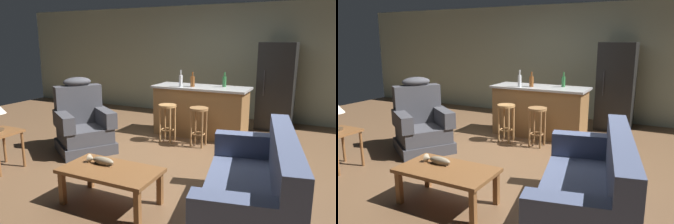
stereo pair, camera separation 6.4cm
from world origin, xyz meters
TOP-DOWN VIEW (x-y plane):
  - ground_plane at (0.00, 0.00)m, footprint 12.00×12.00m
  - back_wall at (0.00, 3.12)m, footprint 12.00×0.05m
  - coffee_table at (0.07, -1.64)m, footprint 1.10×0.60m
  - fish_figurine at (-0.11, -1.57)m, footprint 0.34×0.10m
  - couch at (1.59, -1.37)m, footprint 1.20×2.03m
  - recliner_near_lamp at (-1.45, -0.31)m, footprint 1.17×1.17m
  - end_table at (-1.93, -1.49)m, footprint 0.48×0.48m
  - kitchen_island at (0.00, 1.35)m, footprint 1.80×0.70m
  - bar_stool_left at (-0.39, 0.72)m, footprint 0.32×0.32m
  - bar_stool_right at (0.20, 0.72)m, footprint 0.32×0.32m
  - refrigerator at (1.19, 2.55)m, footprint 0.70×0.69m
  - bottle_tall_green at (-0.13, 1.24)m, footprint 0.08×0.08m
  - bottle_short_amber at (-0.32, 1.12)m, footprint 0.07×0.07m
  - bottle_wine_dark at (0.40, 1.49)m, footprint 0.07×0.07m

SIDE VIEW (x-z plane):
  - ground_plane at x=0.00m, z-range 0.00..0.00m
  - couch at x=1.59m, z-range -0.13..0.81m
  - coffee_table at x=0.07m, z-range 0.15..0.57m
  - recliner_near_lamp at x=-1.45m, z-range -0.18..1.02m
  - end_table at x=-1.93m, z-range 0.18..0.74m
  - fish_figurine at x=-0.11m, z-range 0.41..0.51m
  - bar_stool_left at x=-0.39m, z-range 0.13..0.81m
  - bar_stool_right at x=0.20m, z-range 0.13..0.81m
  - kitchen_island at x=0.00m, z-range 0.00..0.95m
  - refrigerator at x=1.19m, z-range 0.00..1.76m
  - bottle_wine_dark at x=0.40m, z-range 0.92..1.19m
  - bottle_tall_green at x=-0.13m, z-range 0.92..1.20m
  - bottle_short_amber at x=-0.32m, z-range 0.91..1.22m
  - back_wall at x=0.00m, z-range 0.00..2.60m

